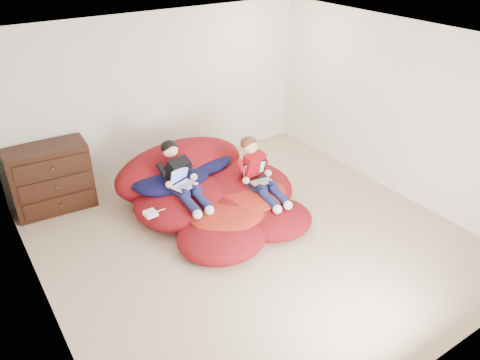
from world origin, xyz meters
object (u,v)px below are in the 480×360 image
object	(u,v)px
dresser	(51,178)
beanbag_pile	(211,192)
laptop_white	(182,181)
older_boy	(180,174)
laptop_black	(258,176)
younger_boy	(257,170)

from	to	relation	value
dresser	beanbag_pile	size ratio (longest dim) A/B	0.45
laptop_white	older_boy	bearing A→B (deg)	90.00
older_boy	laptop_white	bearing A→B (deg)	-90.00
beanbag_pile	laptop_black	world-z (taller)	beanbag_pile
beanbag_pile	younger_boy	world-z (taller)	younger_boy
laptop_black	younger_boy	bearing A→B (deg)	90.00
older_boy	beanbag_pile	bearing A→B (deg)	-2.51
beanbag_pile	older_boy	bearing A→B (deg)	177.49
younger_boy	laptop_black	xyz separation A→B (m)	(0.00, -0.01, -0.08)
dresser	younger_boy	world-z (taller)	younger_boy
beanbag_pile	older_boy	xyz separation A→B (m)	(-0.45, 0.02, 0.42)
dresser	laptop_black	size ratio (longest dim) A/B	2.89
younger_boy	dresser	bearing A→B (deg)	144.35
dresser	laptop_white	world-z (taller)	dresser
beanbag_pile	younger_boy	size ratio (longest dim) A/B	2.52
laptop_white	laptop_black	bearing A→B (deg)	-20.93
beanbag_pile	laptop_white	xyz separation A→B (m)	(-0.45, -0.05, 0.35)
younger_boy	beanbag_pile	bearing A→B (deg)	141.28
beanbag_pile	laptop_black	distance (m)	0.72
beanbag_pile	dresser	bearing A→B (deg)	145.24
beanbag_pile	laptop_white	world-z (taller)	beanbag_pile
laptop_white	laptop_black	size ratio (longest dim) A/B	0.94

